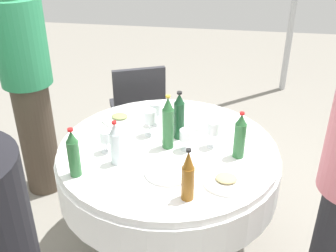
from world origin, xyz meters
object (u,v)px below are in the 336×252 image
bottle_clear_south (116,144)px  wine_glass_right (213,129)px  wine_glass_south (186,136)px  wine_glass_far (106,137)px  bottle_green_rear (74,154)px  wine_glass_rear (150,117)px  person_mid (28,82)px  chair_rear (138,105)px  plate_outer (208,122)px  bottle_dark_green_right (179,117)px  plate_front (169,171)px  bottle_green_north (240,136)px  dining_table (168,168)px  bottle_amber_east (188,176)px  plate_far (226,180)px  plate_inner (120,118)px  wine_glass_left (155,110)px  bottle_green_mid (169,124)px

bottle_clear_south → wine_glass_right: bottle_clear_south is taller
wine_glass_south → wine_glass_far: bearing=-169.1°
bottle_green_rear → wine_glass_rear: bearing=56.4°
person_mid → chair_rear: bearing=-30.4°
bottle_green_rear → chair_rear: bottle_green_rear is taller
plate_outer → chair_rear: size_ratio=0.29×
person_mid → chair_rear: size_ratio=1.92×
wine_glass_far → bottle_dark_green_right: bearing=29.7°
bottle_dark_green_right → plate_front: bearing=-91.1°
bottle_green_north → dining_table: bearing=174.4°
bottle_amber_east → bottle_green_rear: 0.59m
bottle_amber_east → plate_far: bottle_amber_east is taller
bottle_green_rear → plate_far: (0.76, 0.05, -0.11)m
bottle_green_north → wine_glass_far: 0.73m
bottle_green_rear → plate_front: 0.49m
wine_glass_south → plate_inner: bearing=147.6°
bottle_green_north → wine_glass_left: size_ratio=1.81×
bottle_amber_east → bottle_dark_green_right: 0.56m
bottle_green_mid → bottle_clear_south: (-0.25, -0.19, -0.03)m
wine_glass_left → plate_front: (0.16, -0.49, -0.10)m
bottle_dark_green_right → wine_glass_rear: bottle_dark_green_right is taller
bottle_clear_south → plate_outer: (0.46, 0.51, -0.11)m
bottle_green_mid → person_mid: size_ratio=0.19×
bottle_amber_east → wine_glass_right: bearing=79.2°
plate_far → wine_glass_south: bearing=130.5°
wine_glass_south → bottle_clear_south: bearing=-152.8°
wine_glass_rear → plate_far: wine_glass_rear is taller
bottle_clear_south → wine_glass_left: size_ratio=1.68×
bottle_amber_east → bottle_green_mid: size_ratio=0.85×
wine_glass_rear → plate_inner: size_ratio=0.73×
dining_table → person_mid: 1.17m
bottle_green_mid → wine_glass_left: (-0.12, 0.25, -0.05)m
plate_far → wine_glass_right: bearing=104.9°
wine_glass_south → plate_far: 0.36m
plate_far → plate_front: (-0.29, 0.04, -0.00)m
dining_table → plate_far: bearing=-40.6°
wine_glass_south → bottle_amber_east: bearing=-82.9°
bottle_green_north → wine_glass_far: (-0.72, -0.06, -0.03)m
bottle_green_mid → plate_inner: bottle_green_mid is taller
bottle_green_rear → wine_glass_left: bearing=61.9°
bottle_dark_green_right → plate_inner: bottle_dark_green_right is taller
wine_glass_rear → chair_rear: bearing=107.6°
bottle_green_mid → plate_far: size_ratio=1.35×
bottle_green_rear → chair_rear: bearing=88.1°
bottle_green_rear → person_mid: (-0.61, 0.79, 0.02)m
bottle_amber_east → wine_glass_right: 0.48m
bottle_clear_south → person_mid: (-0.79, 0.65, 0.03)m
wine_glass_right → plate_front: bearing=-126.0°
bottle_dark_green_right → chair_rear: 0.99m
bottle_amber_east → plate_inner: size_ratio=1.22×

